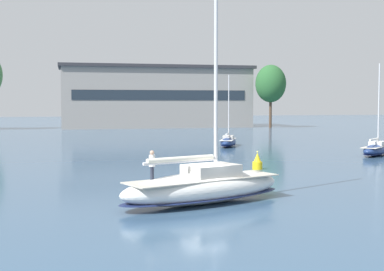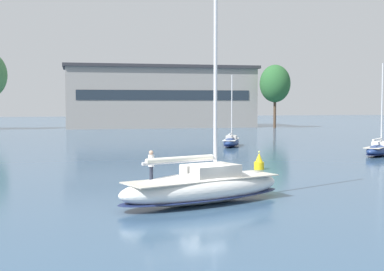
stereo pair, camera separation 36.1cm
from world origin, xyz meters
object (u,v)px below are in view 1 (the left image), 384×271
at_px(tree_shore_left, 271,84).
at_px(sailboat_moored_far_slip, 376,149).
at_px(channel_buoy, 257,162).
at_px(sailboat_moored_near_marina, 228,141).
at_px(sailboat_main, 204,186).

relative_size(tree_shore_left, sailboat_moored_far_slip, 1.43).
relative_size(sailboat_moored_far_slip, channel_buoy, 6.28).
bearing_deg(tree_shore_left, sailboat_moored_near_marina, -117.23).
bearing_deg(sailboat_moored_near_marina, sailboat_moored_far_slip, -50.67).
relative_size(sailboat_main, sailboat_moored_far_slip, 1.47).
xyz_separation_m(sailboat_main, sailboat_moored_far_slip, (25.67, 23.19, -0.32)).
bearing_deg(sailboat_moored_far_slip, sailboat_moored_near_marina, 129.33).
xyz_separation_m(tree_shore_left, sailboat_main, (-37.97, -86.75, -9.17)).
bearing_deg(channel_buoy, sailboat_main, -120.64).
bearing_deg(sailboat_moored_far_slip, channel_buoy, -152.62).
xyz_separation_m(sailboat_moored_near_marina, channel_buoy, (-4.67, -24.21, -0.02)).
height_order(sailboat_main, sailboat_moored_far_slip, sailboat_main).
height_order(sailboat_main, sailboat_moored_near_marina, sailboat_main).
bearing_deg(tree_shore_left, channel_buoy, -112.16).
bearing_deg(sailboat_moored_far_slip, tree_shore_left, 79.05).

